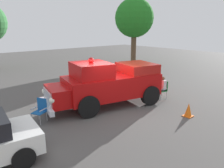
# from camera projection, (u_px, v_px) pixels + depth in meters

# --- Properties ---
(ground_plane) EXTENTS (60.00, 60.00, 0.00)m
(ground_plane) POSITION_uv_depth(u_px,v_px,m) (109.00, 109.00, 10.92)
(ground_plane) COLOR #514F4C
(vintage_fire_truck) EXTENTS (6.28, 3.47, 2.59)m
(vintage_fire_truck) POSITION_uv_depth(u_px,v_px,m) (108.00, 83.00, 11.11)
(vintage_fire_truck) COLOR black
(vintage_fire_truck) RESTS_ON ground
(lawn_chair_near_truck) EXTENTS (0.60, 0.61, 1.02)m
(lawn_chair_near_truck) POSITION_uv_depth(u_px,v_px,m) (163.00, 88.00, 12.41)
(lawn_chair_near_truck) COLOR #B7BABF
(lawn_chair_near_truck) RESTS_ON ground
(lawn_chair_spare) EXTENTS (0.67, 0.67, 1.02)m
(lawn_chair_spare) POSITION_uv_depth(u_px,v_px,m) (41.00, 108.00, 9.30)
(lawn_chair_spare) COLOR #B7BABF
(lawn_chair_spare) RESTS_ON ground
(spectator_seated) EXTENTS (0.61, 0.49, 1.29)m
(spectator_seated) POSITION_uv_depth(u_px,v_px,m) (161.00, 87.00, 12.33)
(spectator_seated) COLOR #383842
(spectator_seated) RESTS_ON ground
(oak_tree_right) EXTENTS (4.31, 4.31, 7.16)m
(oak_tree_right) POSITION_uv_depth(u_px,v_px,m) (134.00, 18.00, 23.95)
(oak_tree_right) COLOR brown
(oak_tree_right) RESTS_ON ground
(traffic_cone) EXTENTS (0.40, 0.40, 0.64)m
(traffic_cone) POSITION_uv_depth(u_px,v_px,m) (188.00, 110.00, 9.89)
(traffic_cone) COLOR orange
(traffic_cone) RESTS_ON ground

